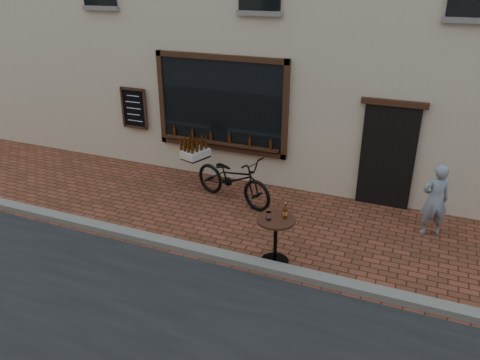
% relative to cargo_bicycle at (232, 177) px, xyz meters
% --- Properties ---
extents(ground, '(90.00, 90.00, 0.00)m').
position_rel_cargo_bicycle_xyz_m(ground, '(1.18, -2.39, -0.55)').
color(ground, '#552D1B').
rests_on(ground, ground).
extents(kerb, '(90.00, 0.25, 0.12)m').
position_rel_cargo_bicycle_xyz_m(kerb, '(1.18, -2.19, -0.49)').
color(kerb, slate).
rests_on(kerb, ground).
extents(cargo_bicycle, '(2.49, 1.35, 1.15)m').
position_rel_cargo_bicycle_xyz_m(cargo_bicycle, '(0.00, 0.00, 0.00)').
color(cargo_bicycle, black).
rests_on(cargo_bicycle, ground).
extents(bistro_table, '(0.66, 0.66, 1.14)m').
position_rel_cargo_bicycle_xyz_m(bistro_table, '(1.66, -1.92, 0.06)').
color(bistro_table, black).
rests_on(bistro_table, ground).
extents(pedestrian, '(0.62, 0.52, 1.44)m').
position_rel_cargo_bicycle_xyz_m(pedestrian, '(4.10, 0.15, 0.17)').
color(pedestrian, gray).
rests_on(pedestrian, ground).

